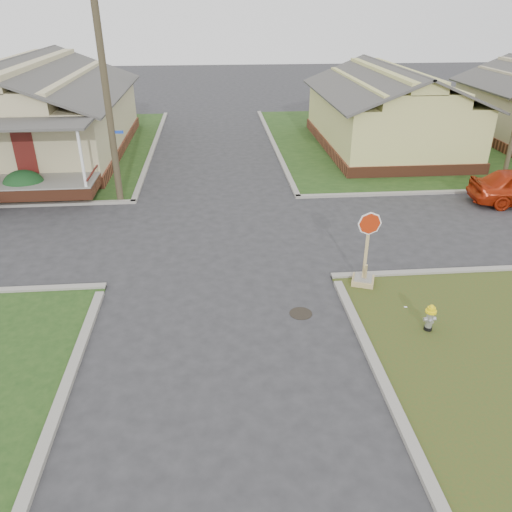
{
  "coord_description": "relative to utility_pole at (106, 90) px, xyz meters",
  "views": [
    {
      "loc": [
        -0.07,
        -12.04,
        7.84
      ],
      "look_at": [
        1.07,
        1.0,
        1.1
      ],
      "focal_mm": 35.0,
      "sensor_mm": 36.0,
      "label": 1
    }
  ],
  "objects": [
    {
      "name": "fire_hydrant",
      "position": [
        9.61,
        -10.52,
        -4.19
      ],
      "size": [
        0.29,
        0.29,
        0.78
      ],
      "rotation": [
        0.0,
        0.0,
        0.03
      ],
      "color": "black",
      "rests_on": "ground"
    },
    {
      "name": "utility_pole",
      "position": [
        0.0,
        0.0,
        0.0
      ],
      "size": [
        1.8,
        0.28,
        9.0
      ],
      "color": "#3E3524",
      "rests_on": "ground"
    },
    {
      "name": "side_house_yellow",
      "position": [
        14.2,
        7.6,
        -2.47
      ],
      "size": [
        7.6,
        11.6,
        4.7
      ],
      "color": "brown",
      "rests_on": "ground"
    },
    {
      "name": "hedge_right",
      "position": [
        -4.1,
        0.46,
        -4.0
      ],
      "size": [
        1.6,
        1.31,
        1.23
      ],
      "primitive_type": "ellipsoid",
      "color": "#163C1D",
      "rests_on": "verge_far_left"
    },
    {
      "name": "manhole",
      "position": [
        6.4,
        -9.4,
        -4.66
      ],
      "size": [
        0.64,
        0.64,
        0.01
      ],
      "primitive_type": "cylinder",
      "color": "black",
      "rests_on": "ground"
    },
    {
      "name": "corner_house",
      "position": [
        -5.8,
        7.78,
        -2.38
      ],
      "size": [
        10.1,
        15.5,
        5.3
      ],
      "color": "brown",
      "rests_on": "ground"
    },
    {
      "name": "curbs",
      "position": [
        4.2,
        -3.9,
        -4.66
      ],
      "size": [
        80.0,
        40.0,
        0.12
      ],
      "primitive_type": null,
      "color": "gray",
      "rests_on": "ground"
    },
    {
      "name": "stop_sign",
      "position": [
        8.57,
        -7.97,
        -4.1
      ],
      "size": [
        0.67,
        0.66,
        2.37
      ],
      "rotation": [
        0.0,
        0.0,
        -0.35
      ],
      "color": "tan",
      "rests_on": "ground"
    },
    {
      "name": "ground",
      "position": [
        4.2,
        -8.9,
        -4.66
      ],
      "size": [
        120.0,
        120.0,
        0.0
      ],
      "primitive_type": "plane",
      "color": "#2B2A2D",
      "rests_on": "ground"
    }
  ]
}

